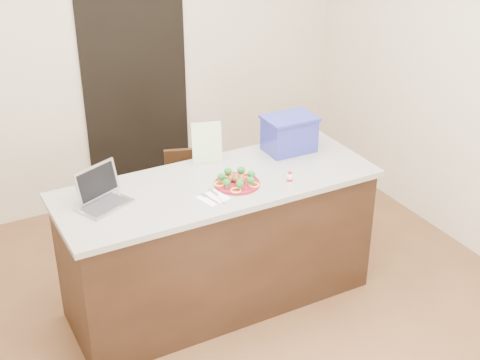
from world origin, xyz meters
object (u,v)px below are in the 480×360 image
island (219,243)px  napkin (213,198)px  chair (196,197)px  yogurt_bottle (290,179)px  plate (237,183)px  laptop (101,194)px  blue_box (289,134)px

island → napkin: 0.51m
island → chair: bearing=79.1°
napkin → yogurt_bottle: yogurt_bottle is taller
island → plate: (0.09, -0.09, 0.47)m
yogurt_bottle → chair: bearing=107.4°
plate → napkin: 0.23m
laptop → chair: bearing=8.3°
chair → blue_box: bearing=-20.9°
plate → yogurt_bottle: size_ratio=3.70×
blue_box → chair: blue_box is taller
plate → laptop: bearing=167.3°
napkin → chair: 0.96m
island → napkin: size_ratio=13.39×
plate → yogurt_bottle: 0.33m
yogurt_bottle → blue_box: bearing=58.8°
island → chair: size_ratio=2.48×
chair → plate: bearing=-73.5°
laptop → chair: size_ratio=0.44×
napkin → plate: bearing=22.5°
blue_box → laptop: bearing=-175.2°
chair → island: bearing=-81.8°
island → plate: size_ratio=7.19×
island → yogurt_bottle: yogurt_bottle is taller
napkin → laptop: (-0.61, 0.27, 0.05)m
island → yogurt_bottle: 0.67m
island → napkin: (-0.12, -0.18, 0.46)m
napkin → island: bearing=56.0°
yogurt_bottle → blue_box: 0.50m
yogurt_bottle → blue_box: blue_box is taller
laptop → blue_box: bearing=-20.0°
yogurt_bottle → laptop: (-1.12, 0.32, 0.03)m
blue_box → chair: 0.90m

